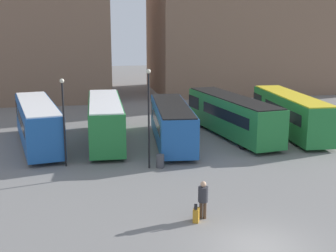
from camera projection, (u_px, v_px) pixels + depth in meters
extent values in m
plane|color=slate|center=(259.00, 247.00, 19.16)|extent=(160.00, 160.00, 0.00)
cube|color=#7F604C|center=(260.00, 8.00, 61.55)|extent=(28.26, 14.45, 21.47)
cube|color=#1E56A3|center=(38.00, 123.00, 34.27)|extent=(4.21, 11.39, 2.89)
cube|color=black|center=(32.00, 108.00, 38.36)|extent=(2.76, 2.42, 1.10)
cube|color=black|center=(39.00, 121.00, 33.27)|extent=(3.58, 7.44, 0.87)
cube|color=white|center=(36.00, 103.00, 33.94)|extent=(3.98, 11.14, 0.08)
cylinder|color=black|center=(34.00, 129.00, 37.69)|extent=(2.46, 1.39, 1.02)
cylinder|color=black|center=(44.00, 151.00, 31.38)|extent=(2.46, 1.39, 1.02)
cube|color=#237A38|center=(105.00, 120.00, 35.18)|extent=(2.85, 11.12, 2.94)
cube|color=black|center=(104.00, 105.00, 39.46)|extent=(2.53, 2.12, 1.12)
cube|color=black|center=(105.00, 118.00, 34.15)|extent=(2.72, 7.15, 0.88)
cube|color=white|center=(105.00, 101.00, 34.85)|extent=(2.65, 10.89, 0.08)
cylinder|color=black|center=(105.00, 127.00, 38.75)|extent=(2.35, 1.07, 0.97)
cylinder|color=black|center=(107.00, 148.00, 32.16)|extent=(2.35, 1.07, 0.97)
cube|color=#1E56A3|center=(172.00, 123.00, 34.84)|extent=(3.50, 10.85, 2.65)
cube|color=black|center=(166.00, 108.00, 39.01)|extent=(2.67, 2.20, 1.01)
cube|color=black|center=(173.00, 121.00, 33.83)|extent=(3.14, 7.04, 0.79)
cube|color=black|center=(172.00, 105.00, 34.54)|extent=(3.28, 10.62, 0.08)
cylinder|color=black|center=(168.00, 127.00, 38.29)|extent=(2.44, 1.26, 1.03)
cylinder|color=black|center=(177.00, 149.00, 31.87)|extent=(2.44, 1.26, 1.03)
cube|color=#237A38|center=(232.00, 115.00, 37.19)|extent=(4.22, 12.27, 2.80)
cube|color=black|center=(207.00, 101.00, 41.64)|extent=(2.82, 2.55, 1.07)
cube|color=black|center=(239.00, 114.00, 36.12)|extent=(3.61, 7.99, 0.84)
cube|color=black|center=(233.00, 97.00, 36.87)|extent=(3.99, 12.00, 0.08)
cylinder|color=black|center=(212.00, 120.00, 40.87)|extent=(2.51, 1.42, 1.08)
cylinder|color=black|center=(255.00, 140.00, 34.02)|extent=(2.51, 1.42, 1.08)
cube|color=#237A38|center=(291.00, 114.00, 37.91)|extent=(2.99, 11.64, 2.92)
cube|color=black|center=(270.00, 100.00, 42.39)|extent=(2.55, 2.24, 1.11)
cube|color=black|center=(296.00, 111.00, 36.83)|extent=(2.80, 7.49, 0.87)
cube|color=yellow|center=(292.00, 95.00, 37.58)|extent=(2.78, 11.40, 0.08)
cylinder|color=black|center=(274.00, 120.00, 41.63)|extent=(2.35, 1.02, 0.90)
cylinder|color=black|center=(309.00, 139.00, 34.73)|extent=(2.35, 1.02, 0.90)
cylinder|color=#4C3828|center=(201.00, 210.00, 21.87)|extent=(0.21, 0.21, 0.83)
cylinder|color=#4C3828|center=(205.00, 210.00, 21.84)|extent=(0.21, 0.21, 0.83)
cylinder|color=#2D2D33|center=(203.00, 194.00, 21.68)|extent=(0.61, 0.61, 0.72)
sphere|color=tan|center=(203.00, 184.00, 21.57)|extent=(0.27, 0.27, 0.27)
cube|color=#B27A1E|center=(196.00, 215.00, 21.49)|extent=(0.41, 0.50, 0.65)
cube|color=black|center=(196.00, 207.00, 21.24)|extent=(0.14, 0.08, 0.29)
cylinder|color=black|center=(149.00, 121.00, 28.77)|extent=(0.12, 0.12, 6.00)
sphere|color=beige|center=(148.00, 71.00, 28.09)|extent=(0.28, 0.28, 0.28)
cylinder|color=black|center=(64.00, 125.00, 29.23)|extent=(0.12, 0.12, 5.38)
sphere|color=beige|center=(62.00, 81.00, 28.61)|extent=(0.28, 0.28, 0.28)
cylinder|color=#47474C|center=(160.00, 161.00, 29.43)|extent=(0.52, 0.52, 0.85)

